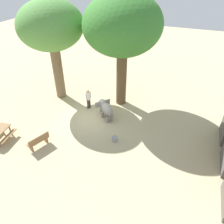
{
  "coord_description": "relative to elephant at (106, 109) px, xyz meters",
  "views": [
    {
      "loc": [
        11.64,
        6.18,
        9.57
      ],
      "look_at": [
        -0.1,
        1.57,
        0.8
      ],
      "focal_mm": 34.68,
      "sensor_mm": 36.0,
      "label": 1
    }
  ],
  "objects": [
    {
      "name": "elephant",
      "position": [
        0.0,
        0.0,
        0.0
      ],
      "size": [
        1.66,
        1.71,
        1.25
      ],
      "rotation": [
        0.0,
        0.0,
        4.0
      ],
      "color": "gray",
      "rests_on": "ground_plane"
    },
    {
      "name": "feed_bucket",
      "position": [
        2.13,
        1.51,
        -0.64
      ],
      "size": [
        0.36,
        0.36,
        0.32
      ],
      "primitive_type": "cylinder",
      "color": "gray",
      "rests_on": "ground_plane"
    },
    {
      "name": "shade_tree_main",
      "position": [
        -2.44,
        0.3,
        5.25
      ],
      "size": [
        5.88,
        5.39,
        8.21
      ],
      "color": "brown",
      "rests_on": "ground_plane"
    },
    {
      "name": "person_handler",
      "position": [
        -0.69,
        -1.75,
        0.15
      ],
      "size": [
        0.48,
        0.32,
        1.62
      ],
      "rotation": [
        0.0,
        0.0,
        1.17
      ],
      "color": "#3F3833",
      "rests_on": "ground_plane"
    },
    {
      "name": "ground_plane",
      "position": [
        0.33,
        -1.01,
        -0.8
      ],
      "size": [
        60.0,
        60.0,
        0.0
      ],
      "primitive_type": "plane",
      "color": "tan"
    },
    {
      "name": "wooden_bench",
      "position": [
        4.37,
        -2.7,
        -0.33
      ],
      "size": [
        1.45,
        0.87,
        0.88
      ],
      "rotation": [
        0.0,
        0.0,
        2.78
      ],
      "color": "olive",
      "rests_on": "ground_plane"
    },
    {
      "name": "shade_tree_secondary",
      "position": [
        -1.56,
        -4.83,
        4.94
      ],
      "size": [
        5.08,
        4.66,
        7.66
      ],
      "color": "brown",
      "rests_on": "ground_plane"
    }
  ]
}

